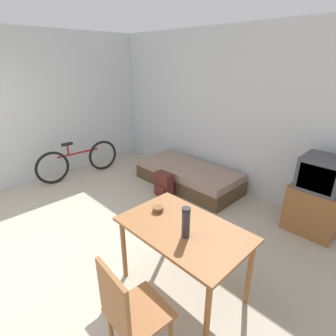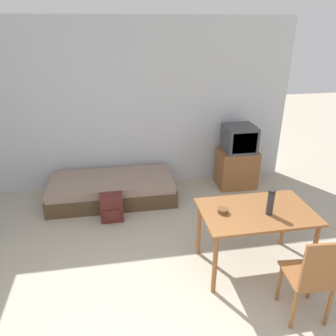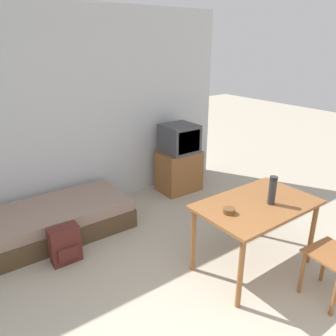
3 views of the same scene
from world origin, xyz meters
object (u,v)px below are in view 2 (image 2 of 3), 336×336
(dining_table, at_px, (256,218))
(thermos_flask, at_px, (271,201))
(backpack, at_px, (112,208))
(wooden_chair, at_px, (314,276))
(tv, at_px, (237,158))
(mate_bowl, at_px, (223,211))
(daybed, at_px, (112,189))

(dining_table, xyz_separation_m, thermos_flask, (0.10, -0.08, 0.25))
(backpack, bearing_deg, wooden_chair, -48.94)
(wooden_chair, bearing_deg, tv, 82.93)
(mate_bowl, bearing_deg, daybed, 122.90)
(dining_table, relative_size, thermos_flask, 4.21)
(tv, distance_m, dining_table, 2.06)
(daybed, xyz_separation_m, mate_bowl, (1.17, -1.81, 0.58))
(tv, bearing_deg, wooden_chair, -97.07)
(dining_table, relative_size, backpack, 2.89)
(mate_bowl, distance_m, backpack, 1.78)
(daybed, bearing_deg, tv, 3.92)
(dining_table, height_order, backpack, dining_table)
(wooden_chair, bearing_deg, mate_bowl, 125.18)
(backpack, bearing_deg, mate_bowl, -45.42)
(tv, height_order, wooden_chair, tv)
(tv, xyz_separation_m, backpack, (-2.12, -0.75, -0.30))
(dining_table, bearing_deg, mate_bowl, 176.92)
(daybed, relative_size, mate_bowl, 17.58)
(thermos_flask, xyz_separation_m, backpack, (-1.66, 1.31, -0.70))
(wooden_chair, relative_size, mate_bowl, 8.69)
(daybed, distance_m, backpack, 0.61)
(thermos_flask, bearing_deg, wooden_chair, -81.21)
(daybed, bearing_deg, thermos_flask, -49.37)
(tv, relative_size, mate_bowl, 9.64)
(tv, distance_m, wooden_chair, 2.81)
(dining_table, xyz_separation_m, mate_bowl, (-0.38, 0.02, 0.12))
(daybed, xyz_separation_m, thermos_flask, (1.64, -1.92, 0.72))
(daybed, relative_size, wooden_chair, 2.02)
(daybed, height_order, dining_table, dining_table)
(tv, bearing_deg, backpack, -160.46)
(wooden_chair, height_order, thermos_flask, thermos_flask)
(dining_table, xyz_separation_m, wooden_chair, (0.21, -0.81, -0.11))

